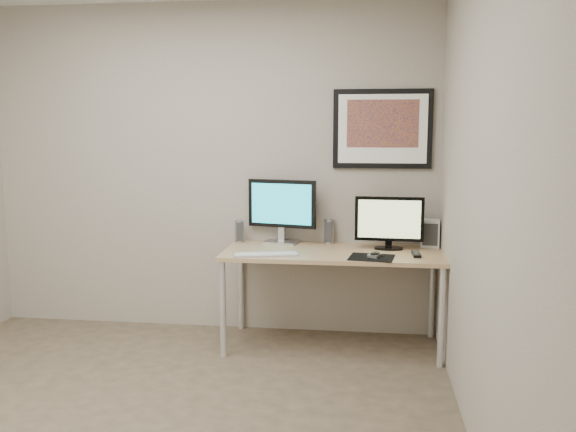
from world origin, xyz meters
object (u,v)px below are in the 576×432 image
monitor_large (282,208)px  monitor_tv (389,221)px  speaker_left (239,231)px  speaker_right (329,231)px  desk (333,260)px  framed_art (382,129)px  fan_unit (430,233)px  keyboard (266,254)px

monitor_large → monitor_tv: bearing=2.4°
speaker_left → speaker_right: size_ratio=0.93×
speaker_right → speaker_left: bearing=-171.4°
desk → framed_art: (0.35, 0.33, 0.96)m
speaker_left → speaker_right: speaker_right is taller
monitor_large → speaker_right: 0.41m
monitor_large → fan_unit: bearing=11.7°
desk → speaker_right: speaker_right is taller
fan_unit → speaker_left: bearing=-176.3°
desk → monitor_tv: (0.41, 0.11, 0.28)m
keyboard → fan_unit: size_ratio=2.18×
monitor_large → speaker_left: size_ratio=3.09×
speaker_left → monitor_large: bearing=-17.5°
monitor_large → monitor_tv: size_ratio=1.08×
monitor_large → fan_unit: monitor_large is taller
keyboard → speaker_left: bearing=107.3°
monitor_large → fan_unit: (1.13, -0.02, -0.17)m
framed_art → desk: bearing=-136.5°
speaker_left → speaker_right: bearing=-13.3°
monitor_large → monitor_tv: (0.82, -0.15, -0.07)m
monitor_large → desk: bearing=-18.8°
keyboard → monitor_large: bearing=70.3°
framed_art → keyboard: 1.32m
framed_art → speaker_left: (-1.10, -0.08, -0.80)m
framed_art → speaker_left: 1.37m
monitor_large → keyboard: size_ratio=1.17×
monitor_tv → speaker_right: bearing=159.3°
framed_art → fan_unit: bearing=-14.6°
desk → speaker_left: (-0.75, 0.25, 0.15)m
speaker_right → monitor_tv: bearing=-18.6°
speaker_right → fan_unit: (0.77, -0.07, 0.01)m
desk → framed_art: bearing=43.5°
keyboard → speaker_right: bearing=37.9°
monitor_tv → fan_unit: size_ratio=2.38×
speaker_right → keyboard: (-0.41, -0.53, -0.09)m
speaker_left → keyboard: 0.57m
framed_art → speaker_left: bearing=-175.9°
desk → monitor_tv: monitor_tv is taller
speaker_left → keyboard: size_ratio=0.38×
framed_art → keyboard: size_ratio=1.62×
framed_art → fan_unit: (0.37, -0.10, -0.79)m
framed_art → keyboard: (-0.81, -0.56, -0.88)m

